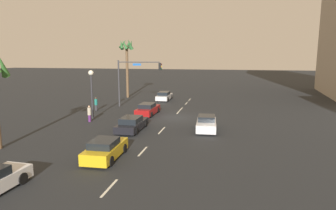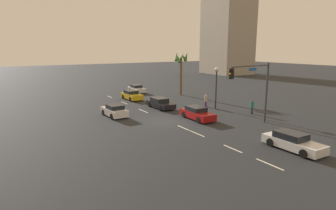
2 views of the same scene
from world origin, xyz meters
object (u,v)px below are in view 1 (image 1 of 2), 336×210
Objects in this scene: pedestrian_0 at (89,113)px; traffic_signal at (134,75)px; streetlamp at (91,84)px; car_2 at (132,124)px; pedestrian_1 at (96,104)px; car_3 at (105,149)px; palm_tree_0 at (127,54)px; car_4 at (206,124)px; car_1 at (164,96)px; car_0 at (148,109)px.

traffic_signal is at bearing -9.73° from pedestrian_0.
traffic_signal is at bearing -14.10° from streetlamp.
pedestrian_1 reaches higher than car_2.
streetlamp is at bearing -158.89° from pedestrian_1.
car_3 is 0.68× the size of traffic_signal.
palm_tree_0 is at bearing 0.17° from pedestrian_1.
pedestrian_0 is at bearing 84.70° from car_4.
car_4 is 13.17m from streetlamp.
car_3 is 0.80× the size of streetlamp.
pedestrian_0 is 0.18× the size of palm_tree_0.
pedestrian_0 is at bearing -160.57° from pedestrian_1.
pedestrian_0 is 6.34m from pedestrian_1.
car_1 is 7.91m from traffic_signal.
palm_tree_0 is at bearing 76.54° from car_1.
traffic_signal is (19.55, 4.48, 3.60)m from car_3.
car_2 is 0.49× the size of palm_tree_0.
car_1 is 18.89m from car_4.
pedestrian_1 reaches higher than car_4.
car_4 reaches higher than car_0.
car_3 reaches higher than car_4.
car_4 is at bearing -135.67° from traffic_signal.
car_0 is at bearing 50.96° from car_4.
car_0 is 14.71m from car_3.
car_0 is 1.09× the size of car_3.
traffic_signal reaches higher than car_3.
pedestrian_1 is at bearing 41.76° from car_2.
pedestrian_0 reaches higher than car_2.
car_1 is 1.10× the size of car_3.
car_3 is at bearing 145.70° from car_4.
traffic_signal is (10.74, 10.49, 3.61)m from car_4.
car_2 is at bearing -176.67° from car_1.
streetlamp is at bearing 161.97° from car_1.
car_3 reaches higher than car_2.
car_1 is 26.08m from car_3.
streetlamp is (-14.58, 4.75, 3.14)m from car_1.
pedestrian_0 is 18.82m from palm_tree_0.
pedestrian_0 is (-16.09, 4.36, 0.28)m from car_1.
car_1 is at bearing 3.33° from car_2.
car_2 is (-18.56, -1.08, -0.01)m from car_1.
pedestrian_0 is at bearing 65.56° from car_2.
car_3 is 2.56× the size of pedestrian_1.
car_1 is 1.16× the size of car_4.
car_3 is 11.67m from pedestrian_0.
car_2 is 5.98m from pedestrian_0.
pedestrian_1 is at bearing 79.87° from car_0.
palm_tree_0 is at bearing 28.68° from car_0.
car_4 is (8.81, -6.01, -0.00)m from car_3.
car_3 is at bearing -163.30° from palm_tree_0.
palm_tree_0 is (17.65, 2.14, 6.16)m from pedestrian_0.
traffic_signal reaches higher than streetlamp.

